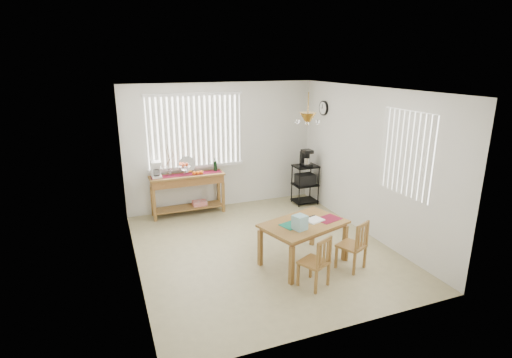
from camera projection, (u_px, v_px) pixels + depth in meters
name	position (u px, v px, depth m)	size (l,w,h in m)	color
ground	(262.00, 249.00, 6.66)	(4.00, 4.50, 0.01)	tan
room_shell	(263.00, 149.00, 6.19)	(4.20, 4.70, 2.70)	silver
sideboard	(188.00, 184.00, 8.01)	(1.48, 0.42, 0.83)	olive
sideboard_items	(174.00, 169.00, 7.84)	(1.40, 0.35, 0.64)	maroon
wire_cart	(305.00, 181.00, 8.63)	(0.50, 0.40, 0.85)	black
cart_items	(306.00, 158.00, 8.50)	(0.20, 0.24, 0.35)	black
dining_table	(304.00, 227.00, 6.04)	(1.42, 1.13, 0.66)	olive
table_items	(303.00, 222.00, 5.84)	(1.04, 0.48, 0.21)	#147156
chair_left	(316.00, 262.00, 5.45)	(0.46, 0.46, 0.75)	olive
chair_right	(353.00, 246.00, 5.91)	(0.47, 0.47, 0.77)	olive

